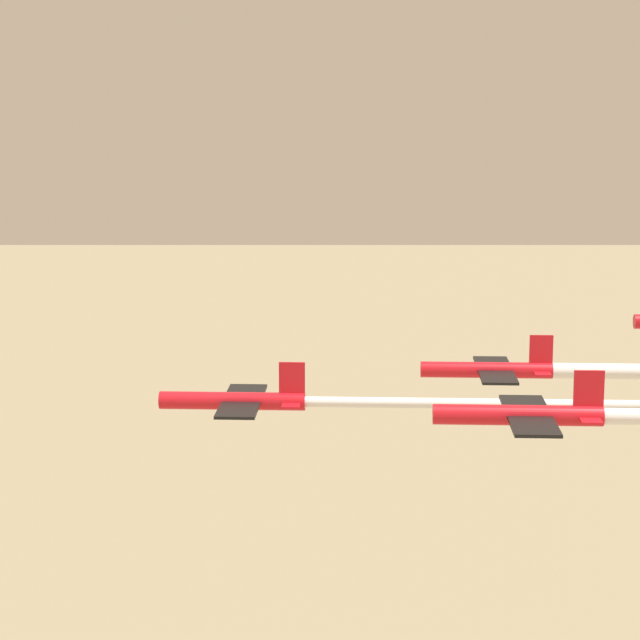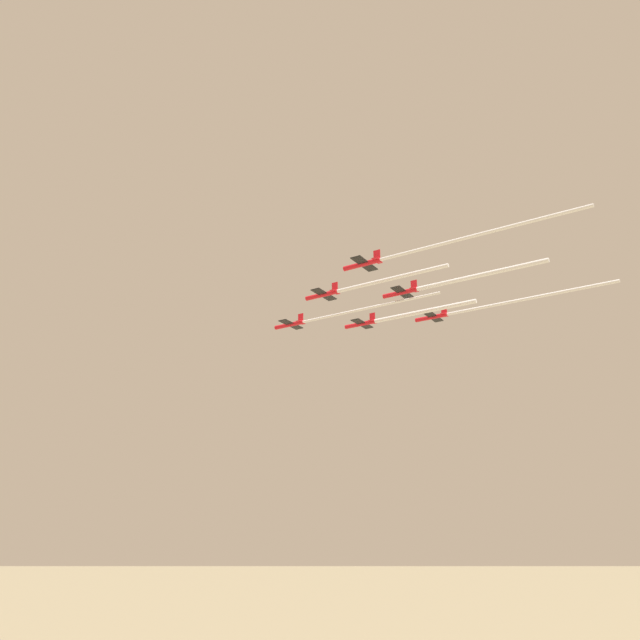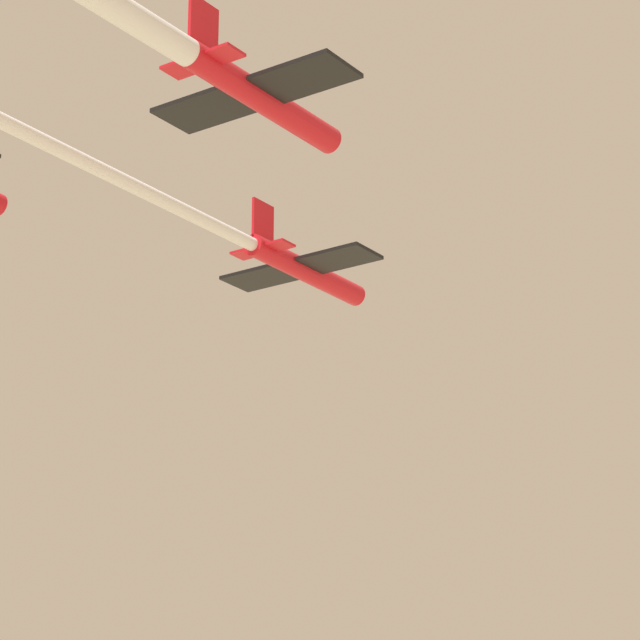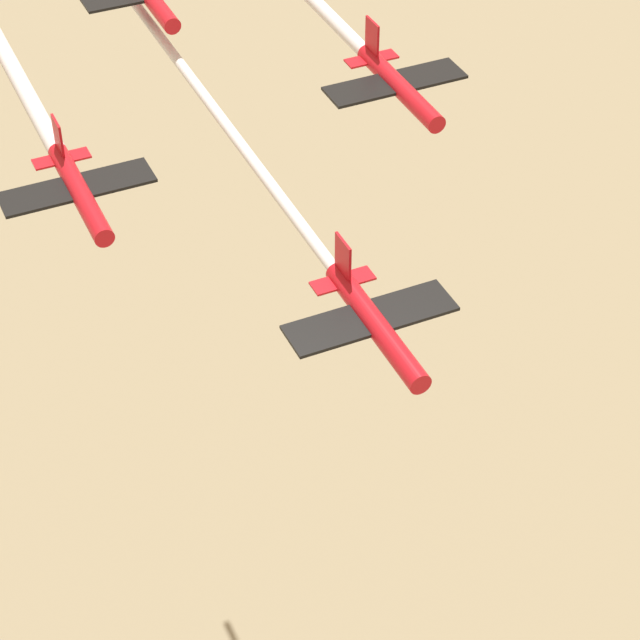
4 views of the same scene
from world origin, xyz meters
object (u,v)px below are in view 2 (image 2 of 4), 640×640
object	(u,v)px
jet_2	(361,324)
jet_4	(401,292)
jet_1	(323,295)
jet_0	(290,324)
jet_3	(363,264)
jet_5	(433,317)

from	to	relation	value
jet_2	jet_4	size ratio (longest dim) A/B	1.00
jet_1	jet_0	bearing A→B (deg)	59.53
jet_1	jet_3	bearing A→B (deg)	-120.47
jet_1	jet_3	world-z (taller)	jet_3
jet_1	jet_4	world-z (taller)	jet_4
jet_0	jet_5	world-z (taller)	jet_5
jet_2	jet_5	distance (m)	21.45
jet_3	jet_4	distance (m)	21.66
jet_2	jet_4	xyz separation A→B (m)	(12.99, 16.96, 2.41)
jet_4	jet_3	bearing A→B (deg)	-180.00
jet_0	jet_3	xyz separation A→B (m)	(25.98, 33.92, 2.47)
jet_4	jet_5	world-z (taller)	jet_4
jet_3	jet_4	world-z (taller)	jet_3
jet_0	jet_5	distance (m)	42.77
jet_2	jet_3	bearing A→B (deg)	-150.46
jet_0	jet_2	bearing A→B (deg)	-59.53
jet_4	jet_1	bearing A→B (deg)	120.47
jet_0	jet_2	world-z (taller)	jet_0
jet_1	jet_5	distance (m)	37.35
jet_0	jet_5	bearing A→B (deg)	-59.53
jet_0	jet_4	bearing A→B (deg)	-90.00
jet_3	jet_5	world-z (taller)	jet_3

